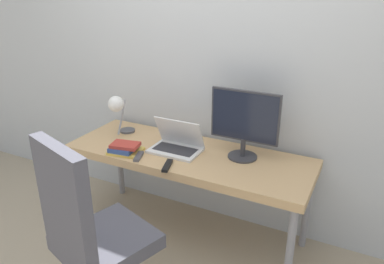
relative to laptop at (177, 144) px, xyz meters
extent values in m
plane|color=tan|center=(0.09, -0.31, -0.76)|extent=(12.00, 12.00, 0.00)
cube|color=silver|center=(0.09, 0.39, 0.54)|extent=(8.00, 0.05, 2.60)
cube|color=tan|center=(0.09, 0.01, -0.08)|extent=(1.79, 0.64, 0.06)
cylinder|color=gray|center=(-0.75, -0.25, -0.43)|extent=(0.05, 0.05, 0.65)
cylinder|color=gray|center=(0.92, -0.25, -0.43)|extent=(0.05, 0.05, 0.65)
cylinder|color=gray|center=(-0.75, 0.27, -0.43)|extent=(0.05, 0.05, 0.65)
cylinder|color=gray|center=(0.92, 0.27, -0.43)|extent=(0.05, 0.05, 0.65)
cube|color=silver|center=(0.00, -0.02, -0.04)|extent=(0.36, 0.24, 0.02)
cube|color=#2D2D33|center=(0.00, -0.02, -0.03)|extent=(0.31, 0.14, 0.00)
cube|color=silver|center=(0.00, 0.05, 0.08)|extent=(0.36, 0.11, 0.22)
cube|color=silver|center=(0.00, 0.04, 0.08)|extent=(0.33, 0.09, 0.19)
cylinder|color=#333338|center=(0.47, 0.11, -0.04)|extent=(0.21, 0.21, 0.01)
cylinder|color=#333338|center=(0.47, 0.11, 0.03)|extent=(0.04, 0.04, 0.13)
cube|color=#333338|center=(0.47, 0.11, 0.26)|extent=(0.48, 0.02, 0.36)
cube|color=black|center=(0.47, 0.10, 0.26)|extent=(0.46, 0.00, 0.33)
cylinder|color=#4C4C51|center=(-0.54, 0.14, -0.04)|extent=(0.12, 0.12, 0.02)
cylinder|color=#99999E|center=(-0.54, 0.08, 0.10)|extent=(0.02, 0.13, 0.26)
sphere|color=white|center=(-0.54, 0.02, 0.22)|extent=(0.12, 0.12, 0.12)
sphere|color=black|center=(-0.21, -0.55, -0.73)|extent=(0.05, 0.05, 0.05)
cube|color=#4C4C56|center=(-0.02, -0.81, -0.30)|extent=(0.61, 0.62, 0.09)
cube|color=#4C4C56|center=(-0.09, -1.01, 0.06)|extent=(0.45, 0.21, 0.64)
cube|color=gold|center=(-0.31, -0.19, -0.04)|extent=(0.26, 0.22, 0.02)
cube|color=#334C8C|center=(-0.33, -0.20, -0.02)|extent=(0.19, 0.20, 0.03)
cube|color=#B2382D|center=(-0.31, -0.20, 0.01)|extent=(0.22, 0.16, 0.02)
cube|color=black|center=(0.07, -0.26, -0.04)|extent=(0.08, 0.17, 0.02)
cube|color=#4C4C51|center=(-0.18, -0.23, -0.04)|extent=(0.08, 0.15, 0.02)
ellipsoid|color=white|center=(-0.35, -0.21, -0.03)|extent=(0.14, 0.10, 0.04)
camera|label=1|loc=(1.22, -2.16, 1.11)|focal=35.00mm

